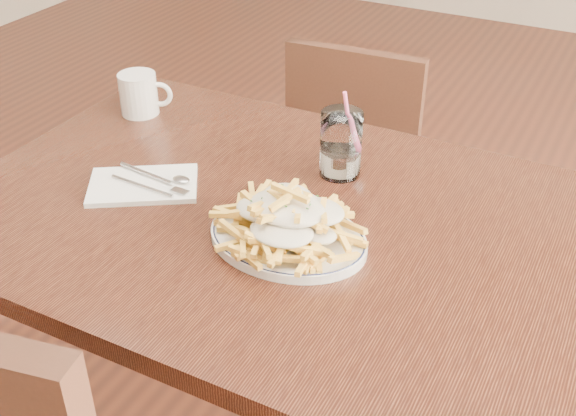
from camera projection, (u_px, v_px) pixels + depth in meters
The scene contains 8 objects.
table at pixel (283, 249), 1.33m from camera, with size 1.20×0.80×0.75m.
chair_far at pixel (360, 155), 2.07m from camera, with size 0.39×0.39×0.80m.
fries_plate at pixel (288, 238), 1.21m from camera, with size 0.28×0.25×0.02m.
loaded_fries at pixel (288, 214), 1.18m from camera, with size 0.30×0.28×0.08m.
napkin at pixel (143, 185), 1.36m from camera, with size 0.20×0.13×0.01m, color white.
cutlery at pixel (144, 180), 1.36m from camera, with size 0.18×0.07×0.01m.
water_glass at pixel (341, 148), 1.38m from camera, with size 0.08×0.08×0.18m.
coffee_mug at pixel (140, 94), 1.61m from camera, with size 0.11×0.08×0.09m.
Camera 1 is at (0.50, -0.95, 1.46)m, focal length 45.00 mm.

